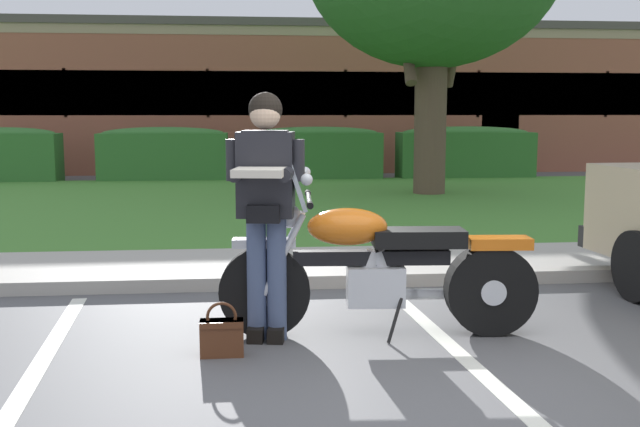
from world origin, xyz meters
name	(u,v)px	position (x,y,z in m)	size (l,w,h in m)	color
ground_plane	(458,390)	(0.00, 0.00, 0.00)	(140.00, 140.00, 0.00)	#565659
curb_strip	(377,279)	(0.00, 2.63, 0.06)	(60.00, 0.20, 0.12)	#ADA89E
concrete_walk	(362,263)	(0.00, 3.48, 0.04)	(60.00, 1.50, 0.08)	#ADA89E
grass_lawn	(314,203)	(0.00, 8.72, 0.03)	(60.00, 8.98, 0.06)	#478433
stall_stripe_0	(23,393)	(-2.46, 0.20, 0.00)	(0.12, 4.40, 0.01)	silver
stall_stripe_1	(484,376)	(0.22, 0.20, 0.00)	(0.12, 4.40, 0.01)	silver
motorcycle	(390,267)	(-0.18, 1.11, 0.49)	(2.24, 0.82, 1.26)	black
rider_person	(266,196)	(-1.05, 1.07, 1.01)	(0.53, 0.62, 1.70)	black
handbag	(222,334)	(-1.35, 0.75, 0.14)	(0.28, 0.13, 0.36)	#562D19
hedge_left	(4,154)	(-6.50, 13.42, 0.65)	(2.41, 0.90, 1.24)	#336B2D
hedge_center_left	(164,153)	(-2.99, 13.42, 0.65)	(2.89, 0.90, 1.24)	#336B2D
hedge_center_right	(317,152)	(0.52, 13.42, 0.65)	(2.94, 0.90, 1.24)	#336B2D
hedge_right	(465,151)	(4.03, 13.42, 0.65)	(3.18, 0.90, 1.24)	#336B2D
brick_building	(324,100)	(1.41, 20.31, 1.96)	(20.62, 10.30, 3.91)	#93513D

